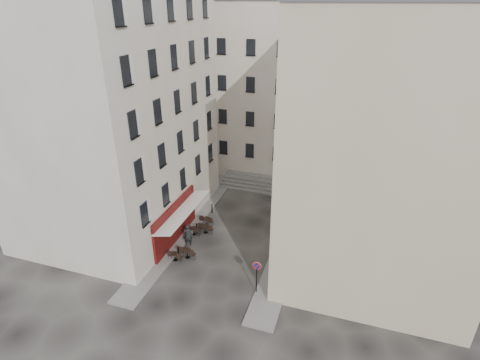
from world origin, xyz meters
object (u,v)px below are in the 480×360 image
at_px(no_parking_sign, 257,272).
at_px(bistro_table_b, 188,253).
at_px(bistro_table_a, 175,256).
at_px(pedestrian, 188,235).

bearing_deg(no_parking_sign, bistro_table_b, 156.85).
xyz_separation_m(bistro_table_a, bistro_table_b, (0.75, 0.61, 0.06)).
xyz_separation_m(no_parking_sign, pedestrian, (-6.78, 3.65, -0.86)).
bearing_deg(no_parking_sign, pedestrian, 147.59).
bearing_deg(bistro_table_b, pedestrian, 113.48).
height_order(no_parking_sign, bistro_table_a, no_parking_sign).
height_order(bistro_table_b, pedestrian, pedestrian).
bearing_deg(bistro_table_a, pedestrian, 87.81).
relative_size(bistro_table_b, pedestrian, 0.67).
xyz_separation_m(bistro_table_b, pedestrian, (-0.67, 1.54, 0.50)).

